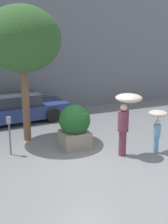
# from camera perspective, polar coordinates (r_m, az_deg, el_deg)

# --- Properties ---
(ground_plane) EXTENTS (40.00, 40.00, 0.00)m
(ground_plane) POSITION_cam_1_polar(r_m,az_deg,el_deg) (8.48, -1.14, -10.03)
(ground_plane) COLOR slate
(building_facade) EXTENTS (18.00, 0.30, 6.00)m
(building_facade) POSITION_cam_1_polar(r_m,az_deg,el_deg) (13.94, -11.84, 12.13)
(building_facade) COLOR slate
(building_facade) RESTS_ON ground
(planter_box) EXTENTS (1.04, 1.04, 1.47)m
(planter_box) POSITION_cam_1_polar(r_m,az_deg,el_deg) (9.31, -1.90, -2.74)
(planter_box) COLOR gray
(planter_box) RESTS_ON ground
(person_adult) EXTENTS (0.80, 0.80, 1.96)m
(person_adult) POSITION_cam_1_polar(r_m,az_deg,el_deg) (8.56, 8.59, 0.21)
(person_adult) COLOR brown
(person_adult) RESTS_ON ground
(person_child) EXTENTS (0.59, 0.59, 1.38)m
(person_child) POSITION_cam_1_polar(r_m,az_deg,el_deg) (9.10, 14.71, -1.83)
(person_child) COLOR #669ED1
(person_child) RESTS_ON ground
(parked_car_near) EXTENTS (4.74, 2.34, 1.23)m
(parked_car_near) POSITION_cam_1_polar(r_m,az_deg,el_deg) (12.64, -13.90, 0.64)
(parked_car_near) COLOR navy
(parked_car_near) RESTS_ON ground
(street_tree) EXTENTS (2.60, 2.60, 4.64)m
(street_tree) POSITION_cam_1_polar(r_m,az_deg,el_deg) (9.81, -12.42, 14.13)
(street_tree) COLOR brown
(street_tree) RESTS_ON ground
(parking_meter) EXTENTS (0.14, 0.14, 1.24)m
(parking_meter) POSITION_cam_1_polar(r_m,az_deg,el_deg) (8.94, -14.97, -3.11)
(parking_meter) COLOR #595B60
(parking_meter) RESTS_ON ground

